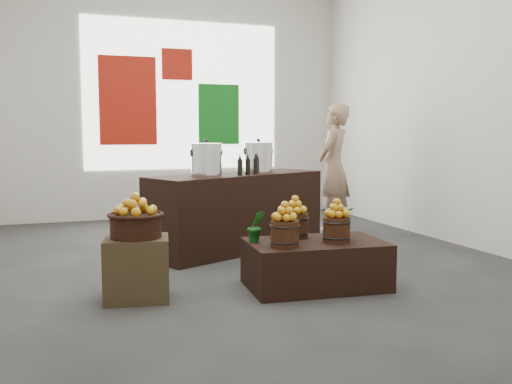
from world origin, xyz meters
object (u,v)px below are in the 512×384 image
object	(u,v)px
counter	(237,212)
display_table	(315,264)
stock_pot_center	(258,158)
stock_pot_left	(206,160)
shopper	(333,167)
wicker_basket	(136,226)
crate	(137,269)

from	to	relation	value
counter	display_table	bearing A→B (deg)	-108.86
display_table	stock_pot_center	xyz separation A→B (m)	(0.16, 1.96, 0.87)
stock_pot_left	shopper	world-z (taller)	shopper
shopper	stock_pot_center	bearing A→B (deg)	-15.45
wicker_basket	shopper	bearing A→B (deg)	39.06
crate	stock_pot_center	size ratio (longest dim) A/B	1.53
crate	display_table	size ratio (longest dim) A/B	0.43
display_table	shopper	world-z (taller)	shopper
wicker_basket	stock_pot_left	bearing A→B (deg)	55.91
counter	stock_pot_center	xyz separation A→B (m)	(0.32, 0.15, 0.63)
wicker_basket	stock_pot_center	world-z (taller)	stock_pot_center
shopper	crate	bearing A→B (deg)	-4.47
display_table	stock_pot_left	distance (m)	1.94
wicker_basket	stock_pot_left	size ratio (longest dim) A/B	1.23
counter	stock_pot_left	distance (m)	0.78
crate	display_table	xyz separation A→B (m)	(1.58, -0.15, -0.05)
stock_pot_center	wicker_basket	bearing A→B (deg)	-133.91
crate	stock_pot_left	size ratio (longest dim) A/B	1.53
wicker_basket	stock_pot_center	size ratio (longest dim) A/B	1.23
wicker_basket	shopper	size ratio (longest dim) A/B	0.23
counter	wicker_basket	bearing A→B (deg)	-154.59
counter	shopper	distance (m)	2.01
display_table	counter	xyz separation A→B (m)	(-0.17, 1.81, 0.25)
crate	shopper	size ratio (longest dim) A/B	0.29
crate	counter	distance (m)	2.19
crate	stock_pot_left	distance (m)	1.96
stock_pot_left	stock_pot_center	distance (m)	0.81
display_table	stock_pot_left	size ratio (longest dim) A/B	3.54
crate	display_table	distance (m)	1.59
counter	stock_pot_left	world-z (taller)	stock_pot_left
stock_pot_center	crate	bearing A→B (deg)	-133.91
crate	wicker_basket	xyz separation A→B (m)	(0.00, 0.00, 0.36)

